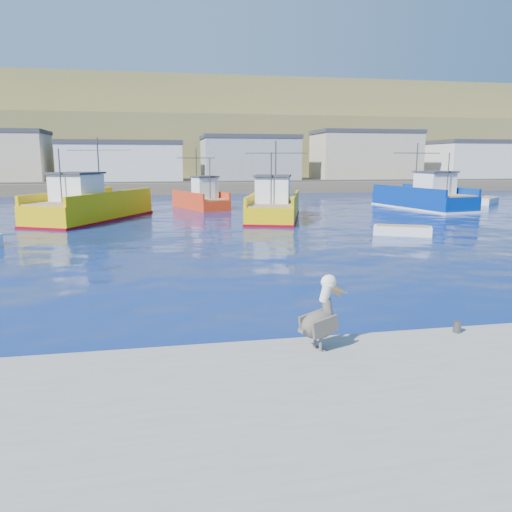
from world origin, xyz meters
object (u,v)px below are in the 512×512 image
Objects in this scene: trawler_yellow_a at (90,206)px; pelican at (321,318)px; skiff_far at (487,201)px; trawler_blue at (424,198)px; skiff_mid at (402,231)px; trawler_yellow_b at (274,207)px; boat_orange at (201,199)px.

pelican is (9.22, -31.68, 0.13)m from trawler_yellow_a.
trawler_blue is at bearing -159.73° from skiff_far.
trawler_yellow_b is at bearing 120.98° from skiff_mid.
trawler_blue is at bearing 57.15° from skiff_mid.
boat_orange is (-5.17, 10.24, -0.01)m from trawler_yellow_b.
trawler_yellow_b is at bearing -7.95° from trawler_yellow_a.
trawler_yellow_b is 1.38× the size of boat_orange.
boat_orange is (-21.96, 4.19, -0.06)m from trawler_blue.
trawler_yellow_a is 12.65m from boat_orange.
trawler_yellow_b is at bearing -160.03° from skiff_far.
boat_orange reaches higher than pelican.
skiff_mid is (11.38, -20.58, -0.75)m from boat_orange.
trawler_blue is 3.23× the size of skiff_mid.
skiff_mid is at bearing -61.07° from boat_orange.
trawler_blue is 10.25m from skiff_far.
boat_orange is 1.90× the size of skiff_far.
boat_orange is 31.56m from skiff_far.
boat_orange is at bearing 118.93° from skiff_mid.
pelican is at bearing -73.77° from trawler_yellow_a.
trawler_yellow_a is at bearing 106.23° from pelican.
trawler_yellow_b is (14.83, -2.07, -0.10)m from trawler_yellow_a.
pelican is at bearing -122.14° from trawler_blue.
skiff_far is 50.60m from pelican.
skiff_far is at bearing 19.97° from trawler_yellow_b.
pelican is (-22.40, -35.66, 0.18)m from trawler_blue.
pelican reaches higher than skiff_mid.
skiff_far is (20.17, 19.93, 0.06)m from skiff_mid.
boat_orange is 4.75× the size of pelican.
trawler_blue is at bearing 57.86° from pelican.
pelican is (-5.60, -29.61, 0.23)m from trawler_yellow_b.
trawler_yellow_a is at bearing -172.83° from trawler_blue.
trawler_yellow_a is 1.16× the size of trawler_yellow_b.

